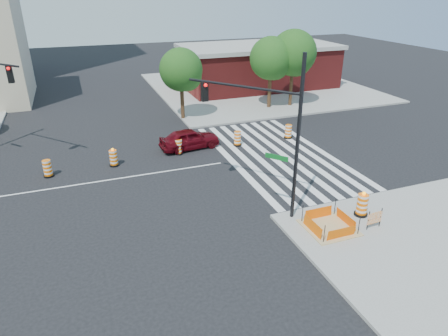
{
  "coord_description": "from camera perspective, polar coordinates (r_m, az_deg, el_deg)",
  "views": [
    {
      "loc": [
        -0.99,
        -21.82,
        10.31
      ],
      "look_at": [
        5.86,
        -3.65,
        1.4
      ],
      "focal_mm": 32.0,
      "sensor_mm": 36.0,
      "label": 1
    }
  ],
  "objects": [
    {
      "name": "median_drum_3",
      "position": [
        25.8,
        -15.49,
        1.33
      ],
      "size": [
        0.6,
        0.6,
        1.18
      ],
      "color": "black",
      "rests_on": "ground"
    },
    {
      "name": "median_drum_2",
      "position": [
        25.65,
        -23.89,
        -0.13
      ],
      "size": [
        0.6,
        0.6,
        1.02
      ],
      "color": "black",
      "rests_on": "ground"
    },
    {
      "name": "signal_pole_se",
      "position": [
        18.36,
        5.95,
        6.82
      ],
      "size": [
        3.71,
        4.66,
        7.71
      ],
      "rotation": [
        0.0,
        0.0,
        2.24
      ],
      "color": "black",
      "rests_on": "ground"
    },
    {
      "name": "tree_north_d",
      "position": [
        36.47,
        6.76,
        14.97
      ],
      "size": [
        3.77,
        3.76,
        6.39
      ],
      "color": "#382314",
      "rests_on": "ground"
    },
    {
      "name": "red_coupe",
      "position": [
        27.6,
        -4.93,
        4.18
      ],
      "size": [
        4.32,
        2.19,
        1.41
      ],
      "primitive_type": "imported",
      "rotation": [
        0.0,
        0.0,
        1.7
      ],
      "color": "#56070F",
      "rests_on": "ground"
    },
    {
      "name": "lane_centerline",
      "position": [
        24.15,
        -16.28,
        -1.67
      ],
      "size": [
        14.0,
        0.12,
        0.01
      ],
      "primitive_type": "cube",
      "color": "silver",
      "rests_on": "ground"
    },
    {
      "name": "ground",
      "position": [
        24.15,
        -16.28,
        -1.68
      ],
      "size": [
        120.0,
        120.0,
        0.0
      ],
      "primitive_type": "plane",
      "color": "black",
      "rests_on": "ground"
    },
    {
      "name": "median_drum_4",
      "position": [
        26.81,
        -6.5,
        2.97
      ],
      "size": [
        0.6,
        0.6,
        1.02
      ],
      "color": "black",
      "rests_on": "ground"
    },
    {
      "name": "tree_north_e",
      "position": [
        37.3,
        9.9,
        15.56
      ],
      "size": [
        4.07,
        4.07,
        6.92
      ],
      "color": "#382314",
      "rests_on": "ground"
    },
    {
      "name": "barricade",
      "position": [
        19.51,
        20.72,
        -6.7
      ],
      "size": [
        0.82,
        0.09,
        0.96
      ],
      "rotation": [
        0.0,
        0.0,
        0.06
      ],
      "color": "#FF6E05",
      "rests_on": "ground"
    },
    {
      "name": "median_drum_6",
      "position": [
        29.87,
        9.17,
        5.1
      ],
      "size": [
        0.6,
        0.6,
        1.02
      ],
      "color": "black",
      "rests_on": "ground"
    },
    {
      "name": "excavation_pit",
      "position": [
        19.13,
        14.77,
        -8.1
      ],
      "size": [
        2.2,
        2.2,
        0.9
      ],
      "color": "tan",
      "rests_on": "ground"
    },
    {
      "name": "tree_north_c",
      "position": [
        33.15,
        -6.1,
        13.46
      ],
      "size": [
        3.5,
        3.47,
        5.89
      ],
      "color": "#382314",
      "rests_on": "ground"
    },
    {
      "name": "crosswalk_east",
      "position": [
        26.92,
        7.43,
        1.93
      ],
      "size": [
        6.75,
        13.5,
        0.01
      ],
      "color": "silver",
      "rests_on": "ground"
    },
    {
      "name": "brick_storefront",
      "position": [
        44.84,
        4.93,
        14.29
      ],
      "size": [
        16.5,
        8.5,
        4.6
      ],
      "color": "maroon",
      "rests_on": "ground"
    },
    {
      "name": "pit_drum",
      "position": [
        20.36,
        19.11,
        -5.08
      ],
      "size": [
        0.65,
        0.65,
        1.28
      ],
      "color": "black",
      "rests_on": "ground"
    },
    {
      "name": "sidewalk_ne",
      "position": [
        45.29,
        4.83,
        11.5
      ],
      "size": [
        22.0,
        22.0,
        0.15
      ],
      "primitive_type": "cube",
      "color": "gray",
      "rests_on": "ground"
    },
    {
      "name": "median_drum_5",
      "position": [
        28.13,
        1.94,
        4.18
      ],
      "size": [
        0.6,
        0.6,
        1.02
      ],
      "color": "black",
      "rests_on": "ground"
    }
  ]
}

